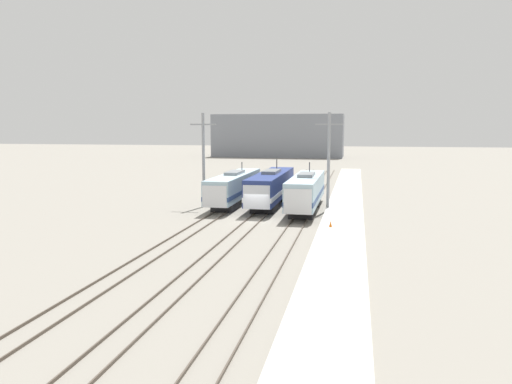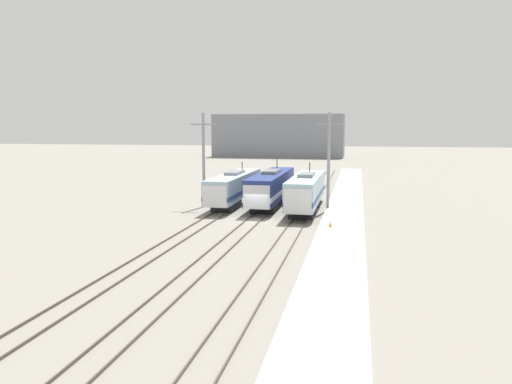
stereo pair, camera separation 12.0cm
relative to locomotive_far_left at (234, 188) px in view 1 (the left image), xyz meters
name	(u,v)px [view 1 (the left image)]	position (x,y,z in m)	size (l,w,h in m)	color
ground_plane	(255,220)	(4.45, -9.04, -2.06)	(400.00, 400.00, 0.00)	gray
rail_pair_far_left	(212,217)	(0.00, -9.04, -1.99)	(1.51, 120.00, 0.15)	#4C4238
rail_pair_center	(255,219)	(4.45, -9.04, -1.99)	(1.51, 120.00, 0.15)	#4C4238
rail_pair_far_right	(299,221)	(8.91, -9.04, -1.99)	(1.51, 120.00, 0.15)	#4C4238
locomotive_far_left	(234,188)	(0.00, 0.00, 0.00)	(2.88, 17.62, 4.84)	#232326
locomotive_center	(271,188)	(4.45, 0.18, 0.09)	(3.06, 18.14, 5.22)	black
locomotive_far_right	(306,192)	(8.91, -2.92, 0.09)	(2.97, 16.37, 5.15)	#232326
catenary_tower_left	(203,158)	(-3.01, -2.22, 3.60)	(3.06, 0.33, 10.84)	gray
catenary_tower_right	(329,160)	(11.31, -2.22, 3.60)	(3.06, 0.33, 10.84)	gray
platform	(343,221)	(13.15, -9.04, -1.87)	(4.00, 120.00, 0.40)	beige
traffic_cone	(331,224)	(12.19, -13.28, -1.39)	(0.28, 0.28, 0.55)	orange
depot_building	(279,136)	(-10.01, 99.18, 4.53)	(40.22, 15.32, 13.20)	gray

